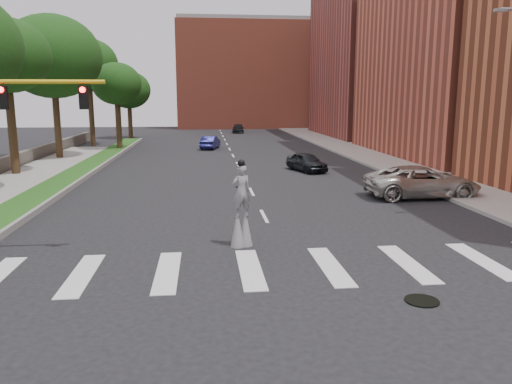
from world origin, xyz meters
name	(u,v)px	position (x,y,z in m)	size (l,w,h in m)	color
ground_plane	(296,279)	(0.00, 0.00, 0.00)	(160.00, 160.00, 0.00)	black
grass_median	(71,177)	(-11.50, 20.00, 0.12)	(2.00, 60.00, 0.25)	#1C4B15
median_curb	(87,176)	(-10.45, 20.00, 0.14)	(0.20, 60.00, 0.28)	gray
sidewalk_right	(392,163)	(12.50, 25.00, 0.09)	(5.00, 90.00, 0.18)	gray
manhole	(422,301)	(3.00, -2.00, 0.02)	(0.90, 0.90, 0.04)	black
building_mid	(481,21)	(22.00, 30.00, 12.00)	(16.00, 22.00, 24.00)	#B74F39
building_far	(384,62)	(22.00, 54.00, 10.00)	(16.00, 22.00, 20.00)	#953F37
building_backdrop	(251,77)	(6.00, 78.00, 9.00)	(26.00, 14.00, 18.00)	#B74F39
stilt_performer	(241,211)	(-1.37, 3.50, 1.30)	(0.82, 0.67, 3.16)	#322214
suv_crossing	(422,182)	(9.00, 11.51, 0.84)	(2.80, 6.08, 1.69)	beige
car_near	(307,162)	(4.76, 21.61, 0.68)	(1.61, 4.01, 1.37)	black
car_mid	(210,142)	(-1.99, 38.51, 0.67)	(1.41, 4.06, 1.34)	#16164F
car_far	(238,129)	(2.58, 62.31, 0.62)	(1.72, 4.24, 1.23)	black
tree_3	(6,56)	(-15.53, 21.50, 7.97)	(5.77, 5.77, 10.49)	#322214
tree_4	(52,57)	(-15.18, 30.86, 8.65)	(8.14, 8.14, 12.13)	#322214
tree_5	(88,64)	(-14.92, 43.16, 8.83)	(6.31, 6.31, 11.57)	#322214
tree_6	(117,84)	(-11.17, 37.83, 6.58)	(4.90, 4.90, 8.73)	#322214
tree_7	(129,90)	(-12.20, 53.23, 6.22)	(5.61, 5.61, 8.64)	#322214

